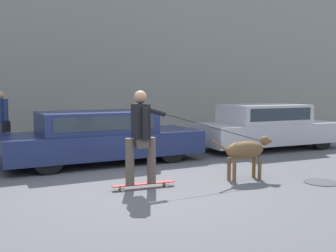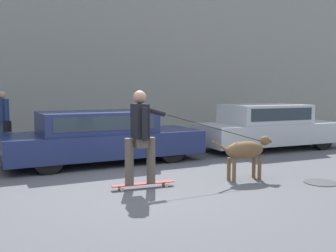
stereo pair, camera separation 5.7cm
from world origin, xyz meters
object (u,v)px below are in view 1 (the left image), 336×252
object	(u,v)px
skateboarder	(141,133)
pedestrian_with_bag	(2,119)
parked_car_1	(102,137)
parked_car_2	(267,127)
dog	(246,151)

from	to	relation	value
skateboarder	pedestrian_with_bag	size ratio (longest dim) A/B	1.95
parked_car_1	skateboarder	xyz separation A→B (m)	(-0.06, -2.59, 0.36)
parked_car_2	dog	world-z (taller)	parked_car_2
pedestrian_with_bag	parked_car_1	bearing A→B (deg)	117.97
parked_car_2	dog	size ratio (longest dim) A/B	3.31
parked_car_1	dog	distance (m)	3.45
dog	skateboarder	distance (m)	2.07
parked_car_1	pedestrian_with_bag	bearing A→B (deg)	136.96
parked_car_1	skateboarder	distance (m)	2.62
pedestrian_with_bag	parked_car_2	bearing A→B (deg)	145.21
dog	pedestrian_with_bag	distance (m)	6.13
parked_car_1	dog	bearing A→B (deg)	-56.40
parked_car_2	parked_car_1	bearing A→B (deg)	-177.93
dog	parked_car_1	bearing A→B (deg)	127.68
parked_car_1	pedestrian_with_bag	distance (m)	2.74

